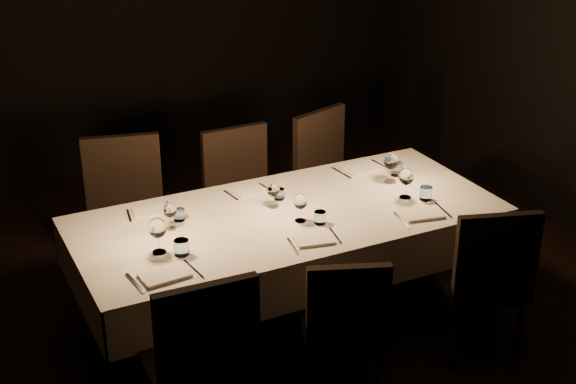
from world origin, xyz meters
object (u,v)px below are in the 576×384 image
chair_near_center (344,322)px  chair_far_left (126,211)px  dining_table (288,225)px  chair_near_left (201,357)px  chair_far_right (331,176)px  chair_far_center (243,194)px  chair_near_right (485,276)px

chair_near_center → chair_far_left: bearing=-46.6°
dining_table → chair_far_left: bearing=131.1°
chair_near_left → chair_far_right: (1.61, 1.62, 0.00)m
dining_table → chair_far_left: size_ratio=2.42×
chair_near_left → chair_near_center: bearing=-175.5°
dining_table → chair_far_right: size_ratio=2.47×
chair_far_center → chair_far_right: 0.68m
chair_near_left → chair_near_center: size_ratio=1.15×
chair_near_center → chair_far_center: 1.62m
chair_near_left → chair_near_right: bearing=-176.8°
chair_far_right → chair_near_right: bearing=-105.1°
chair_far_right → chair_near_left: bearing=-153.6°
chair_near_left → chair_far_center: 1.89m
chair_near_left → chair_far_left: (0.12, 1.68, 0.01)m
chair_far_center → chair_far_left: bearing=176.9°
chair_near_left → chair_near_center: (0.80, 0.03, -0.06)m
chair_near_left → chair_near_right: chair_near_left is taller
chair_near_center → chair_near_right: chair_near_right is taller
chair_far_center → chair_far_right: size_ratio=0.97×
dining_table → chair_near_left: 1.21m
dining_table → chair_near_right: 1.17m
chair_far_left → chair_far_center: 0.81m
chair_near_right → chair_far_left: (-1.59, 1.66, 0.03)m
dining_table → chair_near_center: size_ratio=2.86×
dining_table → chair_far_left: chair_far_left is taller
chair_near_left → chair_far_right: 2.28m
dining_table → chair_near_center: chair_near_center is taller
chair_near_right → chair_far_left: chair_far_left is taller
chair_near_center → chair_far_center: chair_far_center is taller
chair_far_center → chair_near_center: bearing=-95.3°
chair_near_center → chair_far_right: chair_far_right is taller
chair_far_left → chair_far_center: bearing=11.4°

